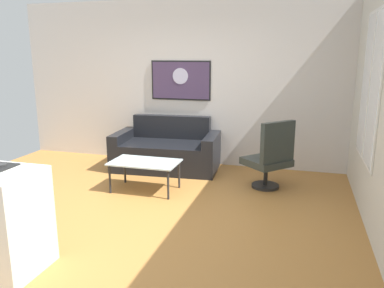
{
  "coord_description": "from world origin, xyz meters",
  "views": [
    {
      "loc": [
        1.83,
        -3.95,
        1.89
      ],
      "look_at": [
        0.43,
        0.9,
        0.7
      ],
      "focal_mm": 35.75,
      "sensor_mm": 36.0,
      "label": 1
    }
  ],
  "objects": [
    {
      "name": "coffee_table",
      "position": [
        -0.23,
        0.81,
        0.39
      ],
      "size": [
        0.95,
        0.56,
        0.43
      ],
      "color": "silver",
      "rests_on": "ground"
    },
    {
      "name": "window",
      "position": [
        2.59,
        0.9,
        1.52
      ],
      "size": [
        0.03,
        1.24,
        1.75
      ],
      "color": "silver"
    },
    {
      "name": "couch",
      "position": [
        -0.3,
        1.92,
        0.29
      ],
      "size": [
        1.78,
        1.04,
        0.85
      ],
      "color": "black",
      "rests_on": "ground"
    },
    {
      "name": "back_wall",
      "position": [
        0.0,
        2.42,
        1.4
      ],
      "size": [
        6.4,
        0.05,
        2.8
      ],
      "primitive_type": "cube",
      "color": "beige",
      "rests_on": "ground"
    },
    {
      "name": "wall_painting",
      "position": [
        -0.2,
        2.38,
        1.45
      ],
      "size": [
        1.06,
        0.03,
        0.67
      ],
      "color": "black"
    },
    {
      "name": "right_wall",
      "position": [
        2.62,
        0.3,
        1.4
      ],
      "size": [
        0.05,
        6.4,
        2.8
      ],
      "primitive_type": "cube",
      "color": "beige",
      "rests_on": "ground"
    },
    {
      "name": "armchair",
      "position": [
        1.46,
        1.36,
        0.48
      ],
      "size": [
        0.78,
        0.78,
        1.0
      ],
      "color": "black",
      "rests_on": "ground"
    },
    {
      "name": "ground",
      "position": [
        0.0,
        0.0,
        -0.02
      ],
      "size": [
        6.4,
        6.4,
        0.04
      ],
      "primitive_type": "cube",
      "color": "#A87035"
    }
  ]
}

